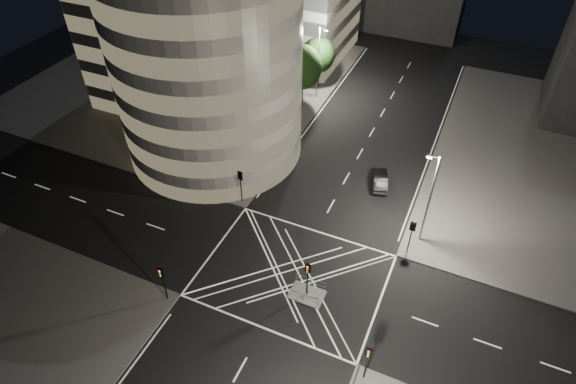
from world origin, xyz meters
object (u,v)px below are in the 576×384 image
at_px(traffic_signal_fr, 412,232).
at_px(street_lamp_left_near, 257,132).
at_px(traffic_signal_nr, 368,358).
at_px(traffic_signal_nl, 162,278).
at_px(sedan, 380,180).
at_px(traffic_signal_island, 308,274).
at_px(street_lamp_left_far, 319,61).
at_px(central_island, 307,294).
at_px(street_lamp_right_far, 429,197).
at_px(traffic_signal_fl, 240,181).

xyz_separation_m(traffic_signal_fr, street_lamp_left_near, (-18.24, 5.20, 2.63)).
bearing_deg(traffic_signal_nr, street_lamp_left_near, 134.13).
distance_m(traffic_signal_nl, traffic_signal_nr, 17.60).
xyz_separation_m(traffic_signal_nl, sedan, (12.49, 22.22, -2.20)).
height_order(traffic_signal_nl, traffic_signal_island, same).
bearing_deg(traffic_signal_island, street_lamp_left_far, 109.95).
height_order(street_lamp_left_near, sedan, street_lamp_left_near).
distance_m(traffic_signal_nl, street_lamp_left_near, 18.99).
height_order(traffic_signal_nl, street_lamp_left_far, street_lamp_left_far).
bearing_deg(central_island, sedan, 84.28).
bearing_deg(traffic_signal_fr, traffic_signal_island, -129.33).
bearing_deg(traffic_signal_island, street_lamp_right_far, 54.70).
relative_size(traffic_signal_fl, street_lamp_right_far, 0.40).
bearing_deg(traffic_signal_island, traffic_signal_fl, 142.46).
distance_m(traffic_signal_fr, traffic_signal_island, 10.73).
height_order(central_island, street_lamp_left_near, street_lamp_left_near).
bearing_deg(traffic_signal_fl, traffic_signal_island, -37.54).
relative_size(street_lamp_left_far, sedan, 2.31).
height_order(traffic_signal_fl, traffic_signal_nl, same).
height_order(traffic_signal_fr, street_lamp_left_far, street_lamp_left_far).
xyz_separation_m(street_lamp_left_near, street_lamp_right_far, (18.87, -3.00, 0.00)).
relative_size(traffic_signal_fr, traffic_signal_island, 1.00).
bearing_deg(central_island, street_lamp_right_far, 54.70).
height_order(traffic_signal_fl, traffic_signal_fr, same).
relative_size(traffic_signal_nr, sedan, 0.92).
xyz_separation_m(traffic_signal_nl, traffic_signal_fr, (17.60, 13.60, 0.00)).
bearing_deg(street_lamp_left_near, street_lamp_left_far, 90.00).
bearing_deg(traffic_signal_nr, traffic_signal_fr, 90.00).
height_order(traffic_signal_nl, traffic_signal_nr, same).
xyz_separation_m(traffic_signal_island, sedan, (1.69, 16.92, -2.20)).
bearing_deg(traffic_signal_nl, street_lamp_left_far, 90.99).
bearing_deg(traffic_signal_fr, street_lamp_right_far, 73.89).
distance_m(traffic_signal_island, street_lamp_right_far, 13.13).
height_order(street_lamp_right_far, sedan, street_lamp_right_far).
distance_m(traffic_signal_fr, street_lamp_right_far, 3.48).
distance_m(traffic_signal_nl, traffic_signal_fr, 22.24).
xyz_separation_m(traffic_signal_island, street_lamp_left_near, (-11.44, 13.50, 2.63)).
bearing_deg(sedan, traffic_signal_island, 67.76).
distance_m(traffic_signal_nr, sedan, 22.91).
bearing_deg(street_lamp_right_far, street_lamp_left_far, 131.94).
xyz_separation_m(traffic_signal_nr, street_lamp_right_far, (0.64, 15.80, 2.63)).
height_order(traffic_signal_fr, traffic_signal_island, same).
height_order(central_island, traffic_signal_nl, traffic_signal_nl).
bearing_deg(traffic_signal_fl, street_lamp_right_far, 6.88).
bearing_deg(street_lamp_left_far, traffic_signal_fl, -88.43).
xyz_separation_m(central_island, traffic_signal_fr, (6.80, 8.30, 2.84)).
distance_m(central_island, traffic_signal_island, 2.84).
height_order(traffic_signal_island, street_lamp_left_near, street_lamp_left_near).
relative_size(central_island, street_lamp_right_far, 0.30).
height_order(traffic_signal_nl, street_lamp_left_near, street_lamp_left_near).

